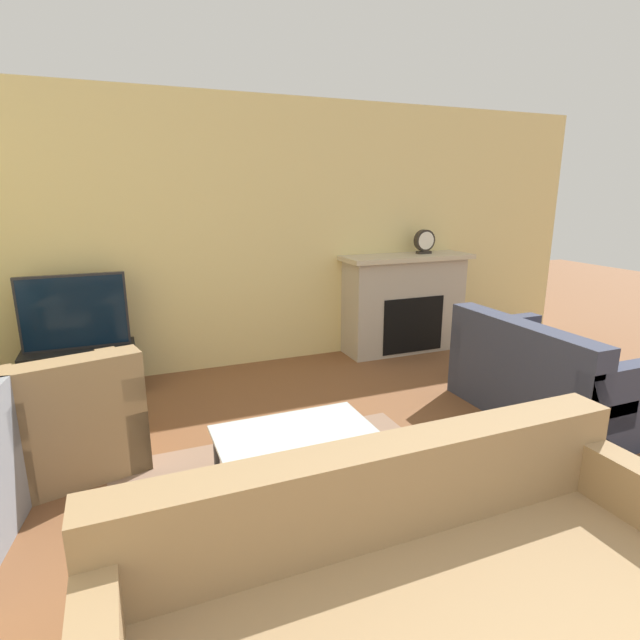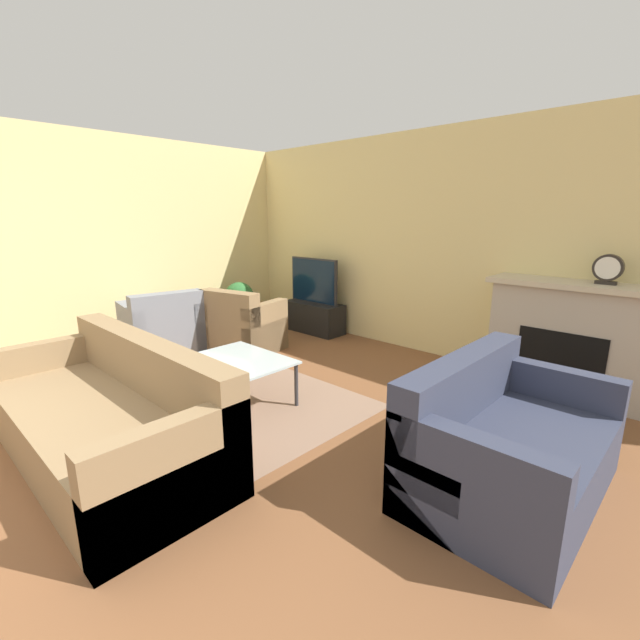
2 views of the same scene
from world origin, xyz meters
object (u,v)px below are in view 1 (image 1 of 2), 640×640
Objects in this scene: couch_loveseat at (546,382)px; mantel_clock at (424,241)px; couch_sectional at (422,616)px; coffee_table at (298,442)px; armchair_accent at (72,424)px; tv at (74,312)px.

mantel_clock is (0.07, 1.95, 0.95)m from couch_loveseat.
couch_sectional is 4.31m from mantel_clock.
mantel_clock is (2.34, 2.29, 0.86)m from coffee_table.
armchair_accent is (-1.29, 2.16, 0.02)m from couch_sectional.
couch_sectional is at bearing -87.97° from coffee_table.
couch_loveseat is at bearing 157.37° from armchair_accent.
mantel_clock is (3.60, 0.06, 0.47)m from tv.
tv is at bearing -179.07° from mantel_clock.
armchair_accent is at bearing 143.39° from coffee_table.
couch_sectional is at bearing -123.06° from mantel_clock.
mantel_clock reaches higher than couch_loveseat.
tv reaches higher than couch_sectional.
couch_loveseat is 5.48× the size of mantel_clock.
tv is 2.59m from coffee_table.
coffee_table is (-0.04, 1.23, 0.10)m from couch_sectional.
couch_loveseat is (3.53, -1.89, -0.48)m from tv.
armchair_accent is 1.56m from coffee_table.
couch_sectional is 1.23m from coffee_table.
tv is 3.25× the size of mantel_clock.
couch_sectional is at bearing 107.73° from armchair_accent.
tv is 1.39m from armchair_accent.
couch_loveseat is 1.59× the size of coffee_table.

